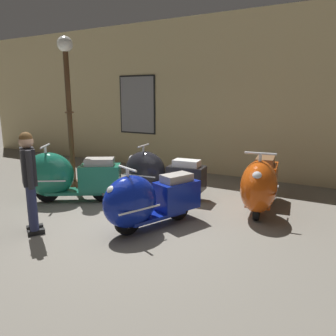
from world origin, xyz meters
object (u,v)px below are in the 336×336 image
lamppost (69,102)px  visitor_0 (29,176)px  scooter_0 (65,176)px  scooter_1 (157,173)px  scooter_2 (145,200)px  scooter_3 (260,184)px

lamppost → visitor_0: lamppost is taller
scooter_0 → scooter_1: scooter_0 is taller
scooter_2 → lamppost: 3.19m
scooter_1 → scooter_2: bearing=108.5°
scooter_0 → scooter_2: 2.13m
lamppost → scooter_2: bearing=-22.7°
scooter_2 → visitor_0: visitor_0 is taller
scooter_0 → visitor_0: 1.53m
scooter_2 → visitor_0: size_ratio=1.13×
scooter_0 → scooter_1: (1.35, 1.21, -0.03)m
scooter_1 → visitor_0: visitor_0 is taller
lamppost → scooter_3: bearing=7.4°
scooter_2 → scooter_1: bearing=-132.5°
scooter_1 → visitor_0: size_ratio=1.15×
scooter_2 → lamppost: bearing=-90.7°
scooter_0 → scooter_3: scooter_3 is taller
scooter_3 → lamppost: bearing=-91.0°
lamppost → scooter_0: bearing=-53.8°
scooter_3 → scooter_2: bearing=-47.8°
scooter_2 → scooter_3: (1.33, 1.62, 0.05)m
scooter_0 → scooter_2: size_ratio=1.05×
scooter_1 → lamppost: (-1.89, -0.48, 1.41)m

